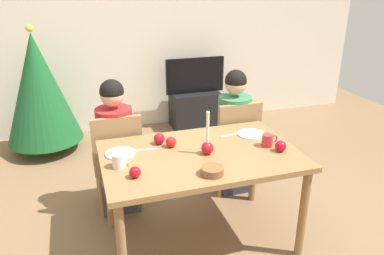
% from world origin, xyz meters
% --- Properties ---
extents(ground_plane, '(7.68, 7.68, 0.00)m').
position_xyz_m(ground_plane, '(0.00, 0.00, 0.00)').
color(ground_plane, brown).
extents(back_wall, '(6.40, 0.10, 2.60)m').
position_xyz_m(back_wall, '(0.00, 2.60, 1.30)').
color(back_wall, beige).
rests_on(back_wall, ground).
extents(dining_table, '(1.40, 0.90, 0.75)m').
position_xyz_m(dining_table, '(0.00, 0.00, 0.67)').
color(dining_table, olive).
rests_on(dining_table, ground).
extents(chair_left, '(0.40, 0.40, 0.90)m').
position_xyz_m(chair_left, '(-0.53, 0.61, 0.51)').
color(chair_left, '#99754C').
rests_on(chair_left, ground).
extents(chair_right, '(0.40, 0.40, 0.90)m').
position_xyz_m(chair_right, '(0.54, 0.61, 0.51)').
color(chair_right, '#99754C').
rests_on(chair_right, ground).
extents(person_left_child, '(0.30, 0.30, 1.17)m').
position_xyz_m(person_left_child, '(-0.53, 0.64, 0.57)').
color(person_left_child, '#33384C').
rests_on(person_left_child, ground).
extents(person_right_child, '(0.30, 0.30, 1.17)m').
position_xyz_m(person_right_child, '(0.54, 0.64, 0.57)').
color(person_right_child, '#33384C').
rests_on(person_right_child, ground).
extents(tv_stand, '(0.64, 0.40, 0.48)m').
position_xyz_m(tv_stand, '(0.71, 2.30, 0.24)').
color(tv_stand, black).
rests_on(tv_stand, ground).
extents(tv, '(0.79, 0.05, 0.46)m').
position_xyz_m(tv, '(0.71, 2.30, 0.71)').
color(tv, black).
rests_on(tv, tv_stand).
extents(christmas_tree, '(0.84, 0.84, 1.45)m').
position_xyz_m(christmas_tree, '(-1.19, 2.09, 0.76)').
color(christmas_tree, brown).
rests_on(christmas_tree, ground).
extents(candle_centerpiece, '(0.09, 0.09, 0.32)m').
position_xyz_m(candle_centerpiece, '(0.04, -0.03, 0.82)').
color(candle_centerpiece, red).
rests_on(candle_centerpiece, dining_table).
extents(plate_left, '(0.21, 0.21, 0.01)m').
position_xyz_m(plate_left, '(-0.55, 0.16, 0.76)').
color(plate_left, white).
rests_on(plate_left, dining_table).
extents(plate_right, '(0.22, 0.22, 0.01)m').
position_xyz_m(plate_right, '(0.49, 0.19, 0.76)').
color(plate_right, white).
rests_on(plate_right, dining_table).
extents(mug_left, '(0.13, 0.09, 0.10)m').
position_xyz_m(mug_left, '(-0.58, -0.04, 0.80)').
color(mug_left, silver).
rests_on(mug_left, dining_table).
extents(mug_right, '(0.13, 0.08, 0.09)m').
position_xyz_m(mug_right, '(0.51, -0.04, 0.80)').
color(mug_right, '#B72D2D').
rests_on(mug_right, dining_table).
extents(fork_left, '(0.18, 0.04, 0.01)m').
position_xyz_m(fork_left, '(-0.37, 0.16, 0.75)').
color(fork_left, silver).
rests_on(fork_left, dining_table).
extents(fork_right, '(0.18, 0.03, 0.01)m').
position_xyz_m(fork_right, '(0.33, 0.23, 0.75)').
color(fork_right, silver).
rests_on(fork_right, dining_table).
extents(bowl_walnuts, '(0.15, 0.15, 0.05)m').
position_xyz_m(bowl_walnuts, '(-0.03, -0.31, 0.78)').
color(bowl_walnuts, brown).
rests_on(bowl_walnuts, dining_table).
extents(apple_near_candle, '(0.08, 0.08, 0.08)m').
position_xyz_m(apple_near_candle, '(0.56, -0.15, 0.79)').
color(apple_near_candle, '#B70F1C').
rests_on(apple_near_candle, dining_table).
extents(apple_by_left_plate, '(0.07, 0.07, 0.07)m').
position_xyz_m(apple_by_left_plate, '(-0.50, -0.21, 0.79)').
color(apple_by_left_plate, '#B60F19').
rests_on(apple_by_left_plate, dining_table).
extents(apple_by_right_mug, '(0.08, 0.08, 0.08)m').
position_xyz_m(apple_by_right_mug, '(-0.17, 0.16, 0.79)').
color(apple_by_right_mug, '#B41C1B').
rests_on(apple_by_right_mug, dining_table).
extents(apple_far_edge, '(0.08, 0.08, 0.08)m').
position_xyz_m(apple_far_edge, '(-0.24, 0.25, 0.79)').
color(apple_far_edge, '#B0121C').
rests_on(apple_far_edge, dining_table).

